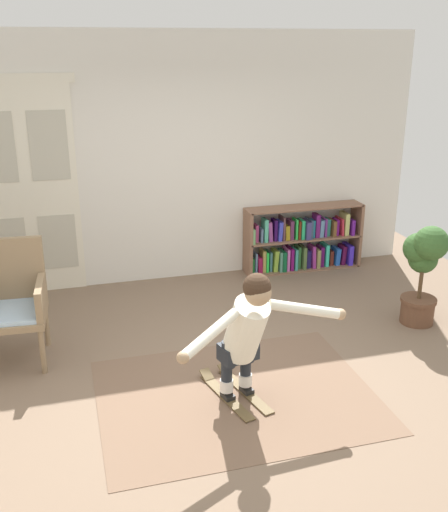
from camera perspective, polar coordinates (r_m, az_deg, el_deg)
name	(u,v)px	position (r m, az deg, el deg)	size (l,w,h in m)	color
ground_plane	(238,382)	(5.19, 1.35, -12.07)	(7.20, 7.20, 0.00)	#78614E
back_wall	(175,160)	(7.06, -4.78, 9.20)	(6.00, 0.10, 2.90)	silver
double_door	(27,188)	(6.93, -18.44, 6.20)	(1.22, 0.05, 2.45)	silver
rug	(236,395)	(5.02, 1.16, -13.25)	(2.25, 1.73, 0.01)	brown
bookshelf	(302,242)	(7.59, 7.51, 1.36)	(1.52, 0.30, 0.83)	brown
wicker_chair	(11,300)	(5.63, -19.85, -3.98)	(0.63, 0.63, 1.10)	#8C7354
potted_plant	(422,262)	(6.30, 18.58, -0.59)	(0.38, 0.48, 1.06)	brown
skis_pair	(234,391)	(5.03, 0.99, -12.90)	(0.45, 0.82, 0.07)	brown
person_skier	(247,328)	(4.56, 2.25, -6.95)	(1.43, 0.77, 1.11)	white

